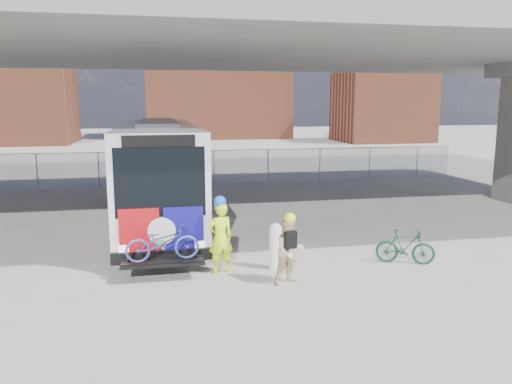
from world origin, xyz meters
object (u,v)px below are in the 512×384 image
object	(u,v)px
cyclist_tan	(290,250)
bike_parked	(405,247)
bus	(158,164)
cyclist_hivis	(220,236)
bollard	(275,245)

from	to	relation	value
cyclist_tan	bike_parked	bearing A→B (deg)	-0.76
bus	cyclist_hivis	bearing A→B (deg)	-77.07
bollard	cyclist_hivis	distance (m)	1.47
bollard	cyclist_tan	world-z (taller)	cyclist_tan
bike_parked	cyclist_tan	bearing A→B (deg)	129.57
bollard	bike_parked	distance (m)	3.55
bollard	bike_parked	world-z (taller)	bollard
cyclist_hivis	cyclist_tan	bearing A→B (deg)	129.43
bollard	cyclist_hivis	world-z (taller)	cyclist_hivis
cyclist_tan	bus	bearing A→B (deg)	97.08
cyclist_tan	bike_parked	world-z (taller)	cyclist_tan
bollard	cyclist_hivis	size ratio (longest dim) A/B	0.61
cyclist_hivis	bike_parked	xyz separation A→B (m)	(4.98, -0.25, -0.50)
bus	bollard	size ratio (longest dim) A/B	10.56
bus	bollard	xyz separation A→B (m)	(2.89, -6.32, -1.45)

